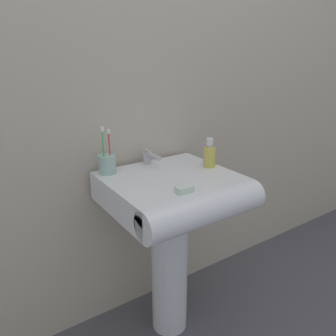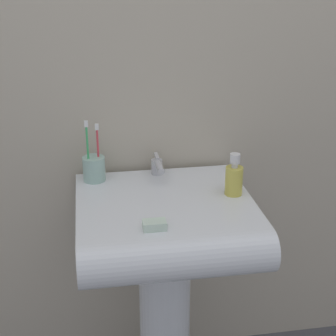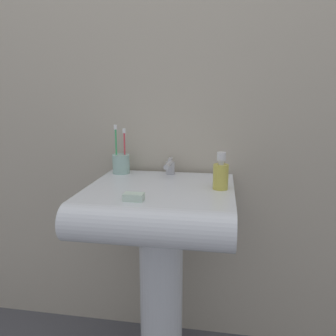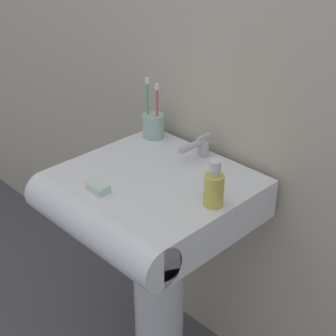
# 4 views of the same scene
# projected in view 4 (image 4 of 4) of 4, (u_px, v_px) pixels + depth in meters

# --- Properties ---
(wall_back) EXTENTS (5.00, 0.05, 2.40)m
(wall_back) POSITION_uv_depth(u_px,v_px,m) (225.00, 28.00, 1.52)
(wall_back) COLOR #B7AD99
(wall_back) RESTS_ON ground
(sink_pedestal) EXTENTS (0.17, 0.17, 0.68)m
(sink_pedestal) POSITION_uv_depth(u_px,v_px,m) (159.00, 294.00, 1.77)
(sink_pedestal) COLOR white
(sink_pedestal) RESTS_ON ground
(sink_basin) EXTENTS (0.54, 0.54, 0.13)m
(sink_basin) POSITION_uv_depth(u_px,v_px,m) (146.00, 200.00, 1.54)
(sink_basin) COLOR white
(sink_basin) RESTS_ON sink_pedestal
(faucet) EXTENTS (0.04, 0.13, 0.07)m
(faucet) POSITION_uv_depth(u_px,v_px,m) (199.00, 147.00, 1.63)
(faucet) COLOR #B7B7BC
(faucet) RESTS_ON sink_basin
(toothbrush_cup) EXTENTS (0.07, 0.07, 0.21)m
(toothbrush_cup) POSITION_uv_depth(u_px,v_px,m) (153.00, 125.00, 1.76)
(toothbrush_cup) COLOR #99BFB2
(toothbrush_cup) RESTS_ON sink_basin
(soap_bottle) EXTENTS (0.06, 0.06, 0.14)m
(soap_bottle) POSITION_uv_depth(u_px,v_px,m) (214.00, 188.00, 1.38)
(soap_bottle) COLOR gold
(soap_bottle) RESTS_ON sink_basin
(bar_soap) EXTENTS (0.06, 0.04, 0.02)m
(bar_soap) POSITION_uv_depth(u_px,v_px,m) (98.00, 187.00, 1.46)
(bar_soap) COLOR silver
(bar_soap) RESTS_ON sink_basin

